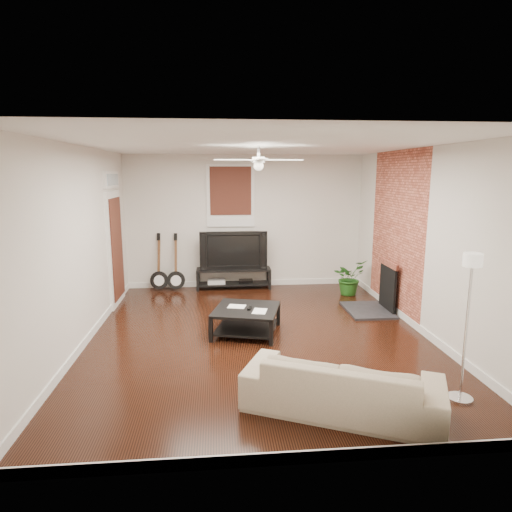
{
  "coord_description": "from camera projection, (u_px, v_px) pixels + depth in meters",
  "views": [
    {
      "loc": [
        -0.6,
        -6.25,
        2.42
      ],
      "look_at": [
        0.0,
        0.4,
        1.15
      ],
      "focal_mm": 30.72,
      "sensor_mm": 36.0,
      "label": 1
    }
  ],
  "objects": [
    {
      "name": "room",
      "position": [
        258.0,
        244.0,
        6.36
      ],
      "size": [
        5.01,
        6.01,
        2.81
      ],
      "color": "black",
      "rests_on": "ground"
    },
    {
      "name": "brick_accent",
      "position": [
        396.0,
        233.0,
        7.56
      ],
      "size": [
        0.02,
        2.2,
        2.8
      ],
      "primitive_type": "cube",
      "color": "#974330",
      "rests_on": "floor"
    },
    {
      "name": "fireplace",
      "position": [
        377.0,
        286.0,
        7.71
      ],
      "size": [
        0.8,
        1.1,
        0.92
      ],
      "primitive_type": "cube",
      "color": "black",
      "rests_on": "floor"
    },
    {
      "name": "window_back",
      "position": [
        231.0,
        196.0,
        9.14
      ],
      "size": [
        1.0,
        0.06,
        1.3
      ],
      "primitive_type": "cube",
      "color": "#38160F",
      "rests_on": "wall_back"
    },
    {
      "name": "door_left",
      "position": [
        115.0,
        238.0,
        8.03
      ],
      "size": [
        0.08,
        1.0,
        2.5
      ],
      "primitive_type": "cube",
      "color": "white",
      "rests_on": "wall_left"
    },
    {
      "name": "tv_stand",
      "position": [
        234.0,
        278.0,
        9.28
      ],
      "size": [
        1.56,
        0.42,
        0.44
      ],
      "primitive_type": "cube",
      "color": "black",
      "rests_on": "floor"
    },
    {
      "name": "tv",
      "position": [
        233.0,
        250.0,
        9.18
      ],
      "size": [
        1.4,
        0.18,
        0.8
      ],
      "primitive_type": "imported",
      "color": "black",
      "rests_on": "tv_stand"
    },
    {
      "name": "coffee_table",
      "position": [
        246.0,
        321.0,
        6.69
      ],
      "size": [
        1.15,
        1.15,
        0.39
      ],
      "primitive_type": "cube",
      "rotation": [
        0.0,
        0.0,
        -0.25
      ],
      "color": "black",
      "rests_on": "floor"
    },
    {
      "name": "sofa",
      "position": [
        342.0,
        384.0,
        4.48
      ],
      "size": [
        2.13,
        1.53,
        0.58
      ],
      "primitive_type": "imported",
      "rotation": [
        0.0,
        0.0,
        2.72
      ],
      "color": "#C3AE92",
      "rests_on": "floor"
    },
    {
      "name": "floor_lamp",
      "position": [
        466.0,
        328.0,
        4.6
      ],
      "size": [
        0.35,
        0.35,
        1.63
      ],
      "primitive_type": null,
      "rotation": [
        0.0,
        0.0,
        -0.43
      ],
      "color": "silver",
      "rests_on": "floor"
    },
    {
      "name": "potted_plant",
      "position": [
        349.0,
        277.0,
        8.8
      ],
      "size": [
        0.84,
        0.81,
        0.71
      ],
      "primitive_type": "imported",
      "rotation": [
        0.0,
        0.0,
        0.6
      ],
      "color": "#205819",
      "rests_on": "floor"
    },
    {
      "name": "guitar_left",
      "position": [
        158.0,
        262.0,
        9.04
      ],
      "size": [
        0.41,
        0.31,
        1.21
      ],
      "primitive_type": null,
      "rotation": [
        0.0,
        0.0,
        -0.14
      ],
      "color": "black",
      "rests_on": "floor"
    },
    {
      "name": "guitar_right",
      "position": [
        175.0,
        262.0,
        9.04
      ],
      "size": [
        0.38,
        0.28,
        1.21
      ],
      "primitive_type": null,
      "rotation": [
        0.0,
        0.0,
        -0.04
      ],
      "color": "black",
      "rests_on": "floor"
    },
    {
      "name": "ceiling_fan",
      "position": [
        259.0,
        160.0,
        6.14
      ],
      "size": [
        1.24,
        1.24,
        0.32
      ],
      "primitive_type": null,
      "color": "white",
      "rests_on": "ceiling"
    }
  ]
}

